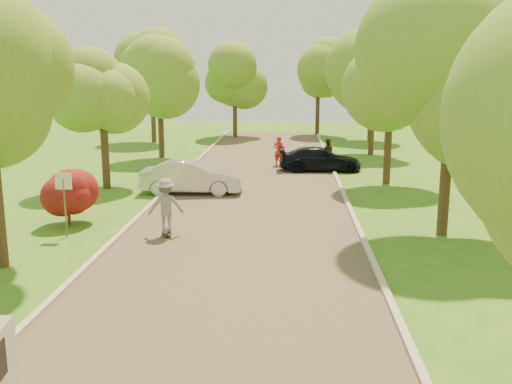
% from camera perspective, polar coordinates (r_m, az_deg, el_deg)
% --- Properties ---
extents(ground, '(100.00, 100.00, 0.00)m').
position_cam_1_polar(ground, '(15.06, -3.00, -9.16)').
color(ground, '#2F731B').
rests_on(ground, ground).
extents(road, '(8.00, 60.00, 0.01)m').
position_cam_1_polar(road, '(22.67, -0.78, -1.87)').
color(road, '#4C4438').
rests_on(road, ground).
extents(curb_left, '(0.18, 60.00, 0.12)m').
position_cam_1_polar(curb_left, '(23.30, -10.77, -1.56)').
color(curb_left, '#B2AD9E').
rests_on(curb_left, ground).
extents(curb_right, '(0.18, 60.00, 0.12)m').
position_cam_1_polar(curb_right, '(22.73, 9.46, -1.85)').
color(curb_right, '#B2AD9E').
rests_on(curb_right, ground).
extents(street_sign, '(0.55, 0.06, 2.17)m').
position_cam_1_polar(street_sign, '(19.80, -18.65, 0.09)').
color(street_sign, '#59595E').
rests_on(street_sign, ground).
extents(red_shrub, '(1.70, 1.70, 1.95)m').
position_cam_1_polar(red_shrub, '(21.44, -18.33, -0.29)').
color(red_shrub, '#382619').
rests_on(red_shrub, ground).
extents(tree_l_midb, '(4.30, 4.20, 6.62)m').
position_cam_1_polar(tree_l_midb, '(27.30, -14.80, 9.81)').
color(tree_l_midb, '#382619').
rests_on(tree_l_midb, ground).
extents(tree_l_far, '(4.92, 4.80, 7.79)m').
position_cam_1_polar(tree_l_far, '(36.84, -9.35, 11.86)').
color(tree_l_far, '#382619').
rests_on(tree_l_far, ground).
extents(tree_r_mida, '(5.13, 5.00, 7.95)m').
position_cam_1_polar(tree_r_mida, '(19.72, 19.75, 11.61)').
color(tree_r_mida, '#382619').
rests_on(tree_r_mida, ground).
extents(tree_r_midb, '(4.51, 4.40, 7.01)m').
position_cam_1_polar(tree_r_midb, '(28.41, 13.73, 10.52)').
color(tree_r_midb, '#382619').
rests_on(tree_r_midb, ground).
extents(tree_r_far, '(5.33, 5.20, 8.34)m').
position_cam_1_polar(tree_r_far, '(38.38, 12.09, 12.30)').
color(tree_r_far, '#382619').
rests_on(tree_r_far, ground).
extents(tree_bg_a, '(5.12, 5.00, 7.72)m').
position_cam_1_polar(tree_bg_a, '(45.17, -10.12, 11.63)').
color(tree_bg_a, '#382619').
rests_on(tree_bg_a, ground).
extents(tree_bg_b, '(5.12, 5.00, 7.95)m').
position_cam_1_polar(tree_bg_b, '(46.43, 11.83, 11.84)').
color(tree_bg_b, '#382619').
rests_on(tree_bg_b, ground).
extents(tree_bg_c, '(4.92, 4.80, 7.33)m').
position_cam_1_polar(tree_bg_c, '(48.16, -1.89, 11.46)').
color(tree_bg_c, '#382619').
rests_on(tree_bg_c, ground).
extents(tree_bg_d, '(5.12, 5.00, 7.72)m').
position_cam_1_polar(tree_bg_d, '(50.03, 6.52, 11.75)').
color(tree_bg_d, '#382619').
rests_on(tree_bg_d, ground).
extents(silver_sedan, '(4.59, 1.67, 1.50)m').
position_cam_1_polar(silver_sedan, '(25.93, -6.45, 1.50)').
color(silver_sedan, '#BBBBC1').
rests_on(silver_sedan, ground).
extents(dark_sedan, '(4.61, 2.02, 1.32)m').
position_cam_1_polar(dark_sedan, '(31.91, 6.40, 3.29)').
color(dark_sedan, black).
rests_on(dark_sedan, ground).
extents(longboard, '(0.51, 0.98, 0.11)m').
position_cam_1_polar(longboard, '(19.52, -8.92, -4.01)').
color(longboard, black).
rests_on(longboard, ground).
extents(skateboarder, '(1.32, 0.98, 1.83)m').
position_cam_1_polar(skateboarder, '(19.28, -9.00, -1.34)').
color(skateboarder, gray).
rests_on(skateboarder, longboard).
extents(person_striped, '(0.72, 0.57, 1.74)m').
position_cam_1_polar(person_striped, '(33.46, 2.30, 4.12)').
color(person_striped, red).
rests_on(person_striped, ground).
extents(person_olive, '(0.82, 0.64, 1.65)m').
position_cam_1_polar(person_olive, '(33.45, 7.13, 3.95)').
color(person_olive, '#30331F').
rests_on(person_olive, ground).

